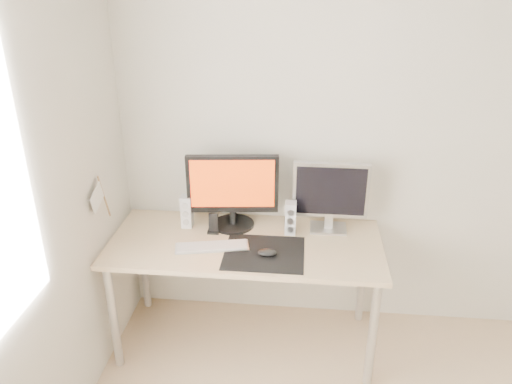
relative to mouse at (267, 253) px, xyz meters
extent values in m
plane|color=white|center=(0.79, 0.52, 0.50)|extent=(3.50, 0.00, 3.50)
cube|color=black|center=(-0.02, 0.03, -0.02)|extent=(0.45, 0.40, 0.00)
ellipsoid|color=black|center=(0.00, 0.00, 0.00)|extent=(0.11, 0.07, 0.04)
cube|color=#D1B587|center=(-0.14, 0.15, -0.04)|extent=(1.60, 0.70, 0.03)
cylinder|color=silver|center=(-0.88, -0.14, -0.40)|extent=(0.05, 0.05, 0.70)
cylinder|color=silver|center=(0.60, -0.14, -0.40)|extent=(0.05, 0.05, 0.70)
cylinder|color=silver|center=(-0.88, 0.44, -0.40)|extent=(0.05, 0.05, 0.70)
cylinder|color=silver|center=(0.60, 0.44, -0.40)|extent=(0.05, 0.05, 0.70)
cylinder|color=black|center=(-0.24, 0.34, -0.02)|extent=(0.29, 0.29, 0.02)
cylinder|color=black|center=(-0.24, 0.34, 0.05)|extent=(0.05, 0.05, 0.12)
cube|color=black|center=(-0.24, 0.33, 0.26)|extent=(0.55, 0.10, 0.36)
cube|color=#E33B0B|center=(-0.24, 0.31, 0.27)|extent=(0.50, 0.06, 0.30)
cube|color=silver|center=(0.35, 0.35, -0.02)|extent=(0.22, 0.16, 0.01)
cube|color=silver|center=(0.35, 0.35, 0.04)|extent=(0.05, 0.04, 0.10)
cube|color=#A8A9AB|center=(0.35, 0.35, 0.24)|extent=(0.45, 0.04, 0.34)
cube|color=black|center=(0.35, 0.33, 0.24)|extent=(0.41, 0.01, 0.30)
cube|color=silver|center=(-0.52, 0.31, 0.08)|extent=(0.07, 0.07, 0.20)
cylinder|color=#ABAAAC|center=(-0.52, 0.26, 0.02)|extent=(0.04, 0.01, 0.04)
cylinder|color=#B5B5B7|center=(-0.52, 0.26, 0.08)|extent=(0.04, 0.01, 0.04)
cylinder|color=silver|center=(-0.52, 0.26, 0.13)|extent=(0.04, 0.01, 0.04)
cube|color=silver|center=(0.12, 0.28, 0.08)|extent=(0.07, 0.07, 0.20)
cylinder|color=#B1B1B3|center=(0.12, 0.24, 0.02)|extent=(0.04, 0.01, 0.04)
cylinder|color=#B1B1B3|center=(0.12, 0.24, 0.08)|extent=(0.04, 0.01, 0.04)
cylinder|color=#AFAFB2|center=(0.12, 0.24, 0.13)|extent=(0.04, 0.01, 0.04)
cube|color=silver|center=(-0.32, 0.06, -0.02)|extent=(0.44, 0.20, 0.01)
cube|color=silver|center=(-0.32, 0.06, -0.01)|extent=(0.41, 0.19, 0.01)
cube|color=black|center=(-0.35, 0.24, -0.02)|extent=(0.07, 0.06, 0.02)
cube|color=black|center=(-0.35, 0.24, 0.05)|extent=(0.06, 0.03, 0.11)
cylinder|color=#A57F54|center=(-0.93, 0.07, 0.27)|extent=(0.01, 0.10, 0.29)
cube|color=white|center=(-0.93, -0.02, 0.31)|extent=(0.00, 0.19, 0.15)
camera|label=1|loc=(0.18, -2.38, 1.45)|focal=35.00mm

